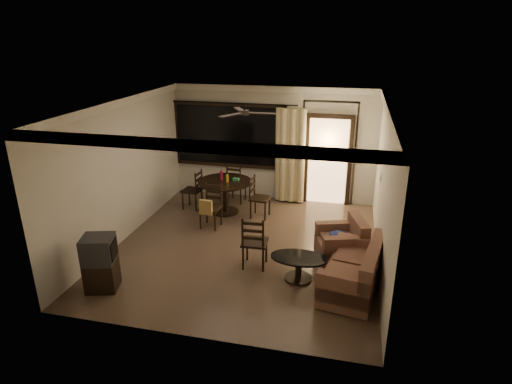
% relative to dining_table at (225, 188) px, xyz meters
% --- Properties ---
extents(ground, '(5.50, 5.50, 0.00)m').
position_rel_dining_table_xyz_m(ground, '(0.89, -1.56, -0.61)').
color(ground, '#7F6651').
rests_on(ground, ground).
extents(room_shell, '(5.50, 6.70, 5.50)m').
position_rel_dining_table_xyz_m(room_shell, '(1.48, 0.21, 1.22)').
color(room_shell, beige).
rests_on(room_shell, ground).
extents(dining_table, '(1.24, 1.24, 1.00)m').
position_rel_dining_table_xyz_m(dining_table, '(0.00, 0.00, 0.00)').
color(dining_table, black).
rests_on(dining_table, ground).
extents(dining_chair_west, '(0.45, 0.45, 0.95)m').
position_rel_dining_table_xyz_m(dining_chair_west, '(-0.84, 0.07, -0.33)').
color(dining_chair_west, black).
rests_on(dining_chair_west, ground).
extents(dining_chair_east, '(0.45, 0.45, 0.95)m').
position_rel_dining_table_xyz_m(dining_chair_east, '(0.83, -0.07, -0.33)').
color(dining_chair_east, black).
rests_on(dining_chair_east, ground).
extents(dining_chair_south, '(0.45, 0.51, 0.95)m').
position_rel_dining_table_xyz_m(dining_chair_south, '(-0.08, -0.85, -0.31)').
color(dining_chair_south, black).
rests_on(dining_chair_south, ground).
extents(dining_chair_north, '(0.45, 0.45, 0.95)m').
position_rel_dining_table_xyz_m(dining_chair_north, '(0.07, 0.72, -0.33)').
color(dining_chair_north, black).
rests_on(dining_chair_north, ground).
extents(tv_cabinet, '(0.59, 0.56, 0.94)m').
position_rel_dining_table_xyz_m(tv_cabinet, '(-1.05, -3.51, -0.14)').
color(tv_cabinet, black).
rests_on(tv_cabinet, ground).
extents(sofa, '(1.06, 1.64, 0.81)m').
position_rel_dining_table_xyz_m(sofa, '(2.99, -2.64, -0.29)').
color(sofa, '#4B3023').
rests_on(sofa, ground).
extents(armchair, '(1.01, 1.01, 0.81)m').
position_rel_dining_table_xyz_m(armchair, '(2.76, -1.68, -0.28)').
color(armchair, '#4B3023').
rests_on(armchair, ground).
extents(coffee_table, '(0.97, 0.58, 0.42)m').
position_rel_dining_table_xyz_m(coffee_table, '(2.05, -2.50, -0.33)').
color(coffee_table, black).
rests_on(coffee_table, ground).
extents(side_chair, '(0.46, 0.46, 1.00)m').
position_rel_dining_table_xyz_m(side_chair, '(1.23, -2.25, -0.31)').
color(side_chair, black).
rests_on(side_chair, ground).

